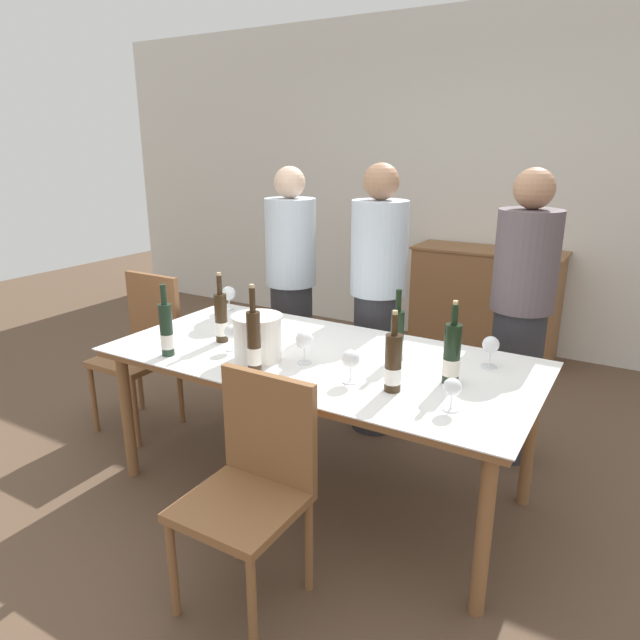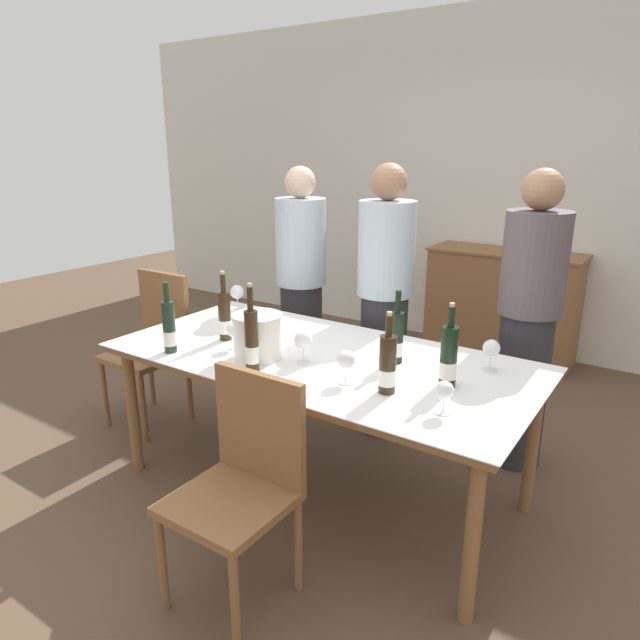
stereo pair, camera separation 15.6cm
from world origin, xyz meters
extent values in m
plane|color=brown|center=(0.00, 0.00, 0.00)|extent=(12.00, 12.00, 0.00)
cube|color=silver|center=(0.00, 2.72, 1.40)|extent=(8.00, 0.10, 2.80)
cube|color=brown|center=(0.16, 2.43, 0.44)|extent=(1.17, 0.44, 0.89)
cube|color=brown|center=(0.16, 2.43, 0.90)|extent=(1.20, 0.46, 0.02)
cylinder|color=brown|center=(-0.94, -0.41, 0.35)|extent=(0.06, 0.06, 0.70)
cylinder|color=brown|center=(0.94, -0.41, 0.35)|extent=(0.06, 0.06, 0.70)
cylinder|color=brown|center=(-0.94, 0.41, 0.35)|extent=(0.06, 0.06, 0.70)
cylinder|color=brown|center=(0.94, 0.41, 0.35)|extent=(0.06, 0.06, 0.70)
cube|color=brown|center=(0.00, 0.00, 0.72)|extent=(2.05, 0.98, 0.04)
cube|color=white|center=(0.00, 0.00, 0.74)|extent=(2.08, 1.01, 0.01)
cylinder|color=white|center=(-0.23, -0.19, 0.85)|extent=(0.23, 0.23, 0.22)
cylinder|color=white|center=(-0.23, -0.19, 0.95)|extent=(0.24, 0.24, 0.01)
cylinder|color=#1E3323|center=(-0.64, -0.37, 0.87)|extent=(0.06, 0.06, 0.26)
cylinder|color=white|center=(-0.64, -0.37, 0.81)|extent=(0.06, 0.06, 0.07)
cylinder|color=#1E3323|center=(-0.64, -0.37, 1.05)|extent=(0.03, 0.03, 0.10)
cylinder|color=#332314|center=(0.47, -0.20, 0.86)|extent=(0.07, 0.07, 0.24)
cylinder|color=white|center=(0.47, -0.20, 0.81)|extent=(0.07, 0.07, 0.07)
cylinder|color=#332314|center=(0.47, -0.20, 1.03)|extent=(0.03, 0.03, 0.09)
cylinder|color=tan|center=(0.47, -0.20, 1.08)|extent=(0.02, 0.02, 0.02)
cylinder|color=#332314|center=(-0.15, -0.33, 0.88)|extent=(0.06, 0.06, 0.28)
cylinder|color=white|center=(-0.15, -0.33, 0.82)|extent=(0.06, 0.06, 0.08)
cylinder|color=#332314|center=(-0.15, -0.33, 1.08)|extent=(0.03, 0.03, 0.11)
cylinder|color=tan|center=(-0.15, -0.33, 1.14)|extent=(0.02, 0.02, 0.02)
cylinder|color=black|center=(0.65, 0.00, 0.87)|extent=(0.07, 0.07, 0.26)
cylinder|color=silver|center=(0.65, 0.00, 0.82)|extent=(0.07, 0.07, 0.07)
cylinder|color=black|center=(0.65, 0.00, 1.05)|extent=(0.03, 0.03, 0.09)
cylinder|color=tan|center=(0.65, 0.00, 1.10)|extent=(0.02, 0.02, 0.02)
cylinder|color=#332314|center=(-0.54, -0.08, 0.87)|extent=(0.06, 0.06, 0.25)
cylinder|color=white|center=(-0.54, -0.08, 0.81)|extent=(0.07, 0.07, 0.07)
cylinder|color=#332314|center=(-0.54, -0.08, 1.04)|extent=(0.03, 0.03, 0.10)
cylinder|color=tan|center=(-0.54, -0.08, 1.10)|extent=(0.02, 0.02, 0.02)
cylinder|color=black|center=(0.35, 0.13, 0.86)|extent=(0.06, 0.06, 0.24)
cylinder|color=white|center=(0.35, 0.13, 0.81)|extent=(0.06, 0.06, 0.07)
cylinder|color=black|center=(0.35, 0.13, 1.04)|extent=(0.03, 0.03, 0.10)
cylinder|color=white|center=(-0.88, 0.39, 0.74)|extent=(0.06, 0.06, 0.00)
cylinder|color=white|center=(-0.88, 0.39, 0.78)|extent=(0.01, 0.01, 0.07)
sphere|color=white|center=(-0.88, 0.39, 0.85)|extent=(0.09, 0.09, 0.09)
cylinder|color=white|center=(0.28, -0.21, 0.74)|extent=(0.08, 0.08, 0.00)
cylinder|color=white|center=(0.28, -0.21, 0.78)|extent=(0.01, 0.01, 0.07)
sphere|color=white|center=(0.28, -0.21, 0.85)|extent=(0.08, 0.08, 0.08)
cylinder|color=white|center=(-0.41, -0.16, 0.74)|extent=(0.06, 0.06, 0.00)
cylinder|color=white|center=(-0.41, -0.16, 0.78)|extent=(0.01, 0.01, 0.07)
sphere|color=white|center=(-0.41, -0.16, 0.84)|extent=(0.07, 0.07, 0.07)
cylinder|color=white|center=(0.75, 0.27, 0.74)|extent=(0.08, 0.08, 0.00)
cylinder|color=white|center=(0.75, 0.27, 0.79)|extent=(0.01, 0.01, 0.08)
sphere|color=white|center=(0.75, 0.27, 0.85)|extent=(0.08, 0.08, 0.08)
cylinder|color=white|center=(0.74, -0.25, 0.74)|extent=(0.07, 0.07, 0.00)
cylinder|color=white|center=(0.74, -0.25, 0.78)|extent=(0.01, 0.01, 0.06)
sphere|color=white|center=(0.74, -0.25, 0.84)|extent=(0.07, 0.07, 0.07)
cylinder|color=white|center=(-0.01, -0.13, 0.74)|extent=(0.07, 0.07, 0.00)
cylinder|color=white|center=(-0.01, -0.13, 0.79)|extent=(0.01, 0.01, 0.08)
sphere|color=white|center=(-0.01, -0.13, 0.86)|extent=(0.09, 0.09, 0.09)
cylinder|color=brown|center=(-0.04, -1.00, 0.21)|extent=(0.03, 0.03, 0.42)
cylinder|color=brown|center=(0.33, -1.00, 0.21)|extent=(0.03, 0.03, 0.42)
cylinder|color=brown|center=(-0.04, -0.63, 0.21)|extent=(0.03, 0.03, 0.42)
cylinder|color=brown|center=(0.33, -0.63, 0.21)|extent=(0.03, 0.03, 0.42)
cube|color=brown|center=(0.14, -0.82, 0.43)|extent=(0.42, 0.42, 0.04)
cube|color=brown|center=(0.14, -0.63, 0.67)|extent=(0.42, 0.04, 0.44)
cylinder|color=brown|center=(-1.52, -0.18, 0.22)|extent=(0.03, 0.03, 0.43)
cylinder|color=brown|center=(-1.15, -0.18, 0.22)|extent=(0.03, 0.03, 0.43)
cylinder|color=brown|center=(-1.52, 0.18, 0.22)|extent=(0.03, 0.03, 0.43)
cylinder|color=brown|center=(-1.15, 0.18, 0.22)|extent=(0.03, 0.03, 0.43)
cube|color=brown|center=(-1.33, 0.00, 0.45)|extent=(0.42, 0.42, 0.04)
cube|color=brown|center=(-1.33, 0.19, 0.71)|extent=(0.42, 0.04, 0.48)
cylinder|color=#2D2D33|center=(-0.72, 0.84, 0.42)|extent=(0.28, 0.28, 0.83)
cylinder|color=silver|center=(-0.72, 0.84, 1.11)|extent=(0.33, 0.33, 0.56)
sphere|color=beige|center=(-0.72, 0.84, 1.49)|extent=(0.20, 0.20, 0.20)
cylinder|color=#2D2D33|center=(-0.05, 0.76, 0.44)|extent=(0.28, 0.28, 0.87)
cylinder|color=silver|center=(-0.05, 0.76, 1.15)|extent=(0.33, 0.33, 0.55)
sphere|color=#A37556|center=(-0.05, 0.76, 1.52)|extent=(0.21, 0.21, 0.21)
cylinder|color=#2D2D33|center=(0.76, 0.85, 0.44)|extent=(0.28, 0.28, 0.87)
cylinder|color=#594C51|center=(0.76, 0.85, 1.14)|extent=(0.33, 0.33, 0.53)
sphere|color=#A37556|center=(0.76, 0.85, 1.51)|extent=(0.21, 0.21, 0.21)
camera|label=1|loc=(1.32, -2.24, 1.73)|focal=32.00mm
camera|label=2|loc=(1.46, -2.15, 1.73)|focal=32.00mm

